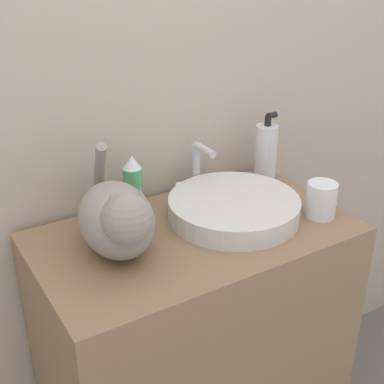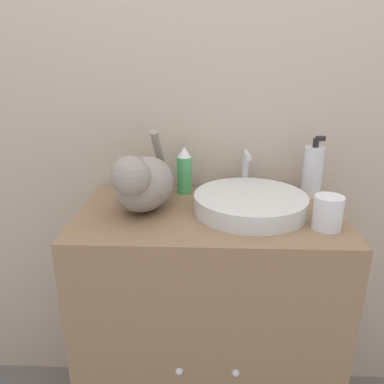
# 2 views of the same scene
# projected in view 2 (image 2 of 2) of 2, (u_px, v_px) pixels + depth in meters

# --- Properties ---
(wall_back) EXTENTS (6.00, 0.05, 2.50)m
(wall_back) POSITION_uv_depth(u_px,v_px,m) (210.00, 95.00, 1.34)
(wall_back) COLOR #C6B29E
(wall_back) RESTS_ON ground_plane
(vanity_cabinet) EXTENTS (0.83, 0.49, 0.92)m
(vanity_cabinet) POSITION_uv_depth(u_px,v_px,m) (207.00, 329.00, 1.34)
(vanity_cabinet) COLOR #8C6B4C
(vanity_cabinet) RESTS_ON ground_plane
(sink_basin) EXTENTS (0.36, 0.36, 0.06)m
(sink_basin) POSITION_uv_depth(u_px,v_px,m) (250.00, 203.00, 1.18)
(sink_basin) COLOR silver
(sink_basin) RESTS_ON vanity_cabinet
(faucet) EXTENTS (0.14, 0.10, 0.16)m
(faucet) POSITION_uv_depth(u_px,v_px,m) (245.00, 174.00, 1.34)
(faucet) COLOR silver
(faucet) RESTS_ON vanity_cabinet
(cat) EXTENTS (0.22, 0.38, 0.24)m
(cat) POSITION_uv_depth(u_px,v_px,m) (143.00, 182.00, 1.17)
(cat) COLOR gray
(cat) RESTS_ON vanity_cabinet
(soap_bottle) EXTENTS (0.07, 0.07, 0.21)m
(soap_bottle) POSITION_uv_depth(u_px,v_px,m) (313.00, 171.00, 1.30)
(soap_bottle) COLOR silver
(soap_bottle) RESTS_ON vanity_cabinet
(spray_bottle) EXTENTS (0.05, 0.05, 0.17)m
(spray_bottle) POSITION_uv_depth(u_px,v_px,m) (184.00, 171.00, 1.33)
(spray_bottle) COLOR #4CB266
(spray_bottle) RESTS_ON vanity_cabinet
(cup) EXTENTS (0.08, 0.08, 0.10)m
(cup) POSITION_uv_depth(u_px,v_px,m) (328.00, 213.00, 1.06)
(cup) COLOR white
(cup) RESTS_ON vanity_cabinet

